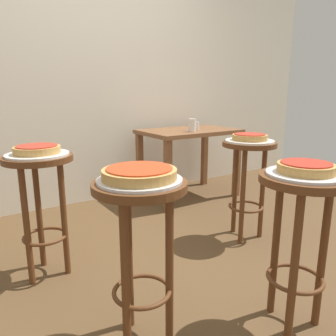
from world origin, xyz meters
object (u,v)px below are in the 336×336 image
(serving_plate_middle, at_px, (140,180))
(dining_table, at_px, (189,141))
(stool_middle, at_px, (141,227))
(pizza_middle, at_px, (139,173))
(serving_plate_leftside, at_px, (250,141))
(pizza_rear, at_px, (37,149))
(stool_foreground, at_px, (301,218))
(stool_leftside, at_px, (248,168))
(serving_plate_foreground, at_px, (305,174))
(pizza_foreground, at_px, (306,168))
(pizza_leftside, at_px, (250,137))
(stool_rear, at_px, (41,188))
(cup_near_edge, at_px, (192,125))
(condiment_shaker, at_px, (197,126))
(serving_plate_rear, at_px, (37,154))

(serving_plate_middle, relative_size, dining_table, 0.35)
(stool_middle, height_order, pizza_middle, pizza_middle)
(serving_plate_leftside, height_order, pizza_rear, pizza_rear)
(stool_middle, xyz_separation_m, pizza_middle, (0.00, 0.00, 0.23))
(stool_foreground, relative_size, stool_leftside, 1.00)
(stool_foreground, relative_size, serving_plate_middle, 2.15)
(pizza_rear, bearing_deg, serving_plate_foreground, -52.13)
(stool_foreground, bearing_deg, serving_plate_middle, 154.66)
(stool_middle, height_order, pizza_rear, pizza_rear)
(serving_plate_foreground, xyz_separation_m, serving_plate_middle, (-0.65, 0.31, 0.00))
(serving_plate_foreground, relative_size, stool_middle, 0.44)
(pizza_foreground, bearing_deg, pizza_leftside, 56.78)
(pizza_middle, relative_size, stool_rear, 0.40)
(pizza_leftside, bearing_deg, stool_middle, -156.62)
(serving_plate_foreground, distance_m, cup_near_edge, 1.85)
(stool_middle, height_order, condiment_shaker, condiment_shaker)
(serving_plate_middle, xyz_separation_m, pizza_rear, (-0.22, 0.81, 0.03))
(serving_plate_middle, distance_m, serving_plate_leftside, 1.29)
(stool_leftside, bearing_deg, pizza_foreground, -123.22)
(stool_middle, height_order, stool_rear, same)
(pizza_middle, bearing_deg, stool_foreground, -25.34)
(pizza_rear, bearing_deg, condiment_shaker, 22.46)
(stool_leftside, xyz_separation_m, serving_plate_rear, (-1.41, 0.30, 0.20))
(stool_foreground, bearing_deg, condiment_shaker, 65.07)
(serving_plate_middle, relative_size, pizza_middle, 1.15)
(stool_foreground, height_order, serving_plate_foreground, serving_plate_foreground)
(serving_plate_foreground, xyz_separation_m, pizza_rear, (-0.87, 1.12, 0.03))
(pizza_foreground, xyz_separation_m, dining_table, (0.79, 1.88, -0.18))
(pizza_foreground, bearing_deg, pizza_rear, 127.87)
(condiment_shaker, bearing_deg, pizza_foreground, -114.93)
(serving_plate_middle, bearing_deg, serving_plate_foreground, -25.34)
(stool_foreground, distance_m, pizza_foreground, 0.23)
(serving_plate_middle, distance_m, condiment_shaker, 2.14)
(condiment_shaker, bearing_deg, serving_plate_leftside, -107.26)
(serving_plate_middle, height_order, dining_table, serving_plate_middle)
(pizza_leftside, xyz_separation_m, pizza_rear, (-1.41, 0.30, 0.00))
(serving_plate_middle, xyz_separation_m, condiment_shaker, (1.50, 1.53, 0.01))
(condiment_shaker, bearing_deg, serving_plate_foreground, -114.93)
(pizza_rear, bearing_deg, stool_leftside, -12.01)
(serving_plate_middle, bearing_deg, cup_near_edge, 46.30)
(serving_plate_foreground, relative_size, pizza_foreground, 1.38)
(serving_plate_foreground, distance_m, pizza_middle, 0.72)
(serving_plate_leftside, relative_size, dining_table, 0.36)
(serving_plate_foreground, relative_size, serving_plate_rear, 0.95)
(pizza_foreground, distance_m, pizza_rear, 1.42)
(stool_middle, height_order, stool_leftside, same)
(stool_rear, xyz_separation_m, dining_table, (1.66, 0.76, 0.05))
(pizza_leftside, relative_size, stool_rear, 0.33)
(serving_plate_leftside, bearing_deg, pizza_rear, 167.99)
(serving_plate_middle, relative_size, stool_rear, 0.46)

